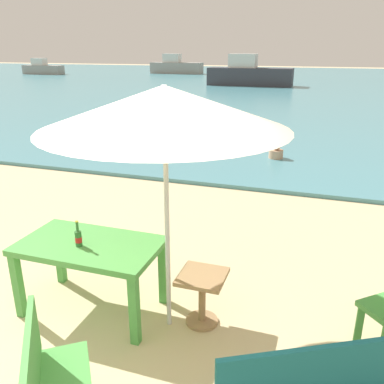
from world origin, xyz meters
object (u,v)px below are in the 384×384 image
object	(u,v)px
beer_bottle_amber	(78,237)
patio_umbrella	(164,108)
boat_barge	(176,66)
swimmer_person	(276,152)
boat_cargo_ship	(249,74)
boat_fishing_trawler	(43,68)
picnic_table_green	(90,253)
side_table_wood	(202,292)

from	to	relation	value
beer_bottle_amber	patio_umbrella	bearing A→B (deg)	6.21
patio_umbrella	boat_barge	size ratio (longest dim) A/B	0.44
swimmer_person	boat_barge	world-z (taller)	boat_barge
boat_cargo_ship	boat_fishing_trawler	bearing A→B (deg)	164.34
boat_cargo_ship	boat_barge	distance (m)	14.74
swimmer_person	picnic_table_green	bearing A→B (deg)	-98.99
patio_umbrella	boat_fishing_trawler	bearing A→B (deg)	129.20
side_table_wood	boat_cargo_ship	distance (m)	25.87
picnic_table_green	side_table_wood	world-z (taller)	picnic_table_green
beer_bottle_amber	patio_umbrella	size ratio (longest dim) A/B	0.12
side_table_wood	beer_bottle_amber	bearing A→B (deg)	-169.46
picnic_table_green	patio_umbrella	size ratio (longest dim) A/B	0.61
beer_bottle_amber	side_table_wood	xyz separation A→B (m)	(1.19, 0.22, -0.50)
patio_umbrella	swimmer_person	distance (m)	6.74
beer_bottle_amber	boat_cargo_ship	world-z (taller)	boat_cargo_ship
boat_fishing_trawler	boat_cargo_ship	world-z (taller)	boat_cargo_ship
boat_fishing_trawler	side_table_wood	bearing A→B (deg)	-50.36
patio_umbrella	beer_bottle_amber	bearing A→B (deg)	-173.79
beer_bottle_amber	patio_umbrella	world-z (taller)	patio_umbrella
picnic_table_green	patio_umbrella	distance (m)	1.69
picnic_table_green	side_table_wood	bearing A→B (deg)	6.84
side_table_wood	boat_barge	size ratio (longest dim) A/B	0.10
boat_barge	patio_umbrella	bearing A→B (deg)	-69.50
picnic_table_green	boat_cargo_ship	world-z (taller)	boat_cargo_ship
beer_bottle_amber	side_table_wood	world-z (taller)	beer_bottle_amber
beer_bottle_amber	boat_barge	world-z (taller)	boat_barge
swimmer_person	boat_fishing_trawler	xyz separation A→B (m)	(-26.03, 25.20, 0.38)
picnic_table_green	side_table_wood	size ratio (longest dim) A/B	2.59
picnic_table_green	swimmer_person	world-z (taller)	picnic_table_green
picnic_table_green	side_table_wood	distance (m)	1.18
picnic_table_green	boat_barge	world-z (taller)	boat_barge
patio_umbrella	boat_cargo_ship	bearing A→B (deg)	99.27
patio_umbrella	swimmer_person	bearing A→B (deg)	88.29
boat_fishing_trawler	boat_cargo_ship	bearing A→B (deg)	-15.66
boat_barge	boat_fishing_trawler	bearing A→B (deg)	-156.98
patio_umbrella	boat_cargo_ship	world-z (taller)	patio_umbrella
swimmer_person	boat_cargo_ship	bearing A→B (deg)	102.88
patio_umbrella	side_table_wood	size ratio (longest dim) A/B	4.26
swimmer_person	boat_fishing_trawler	distance (m)	36.23
beer_bottle_amber	boat_fishing_trawler	world-z (taller)	boat_fishing_trawler
beer_bottle_amber	swimmer_person	bearing A→B (deg)	80.64
boat_fishing_trawler	boat_barge	xyz separation A→B (m)	(12.08, 5.13, 0.14)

